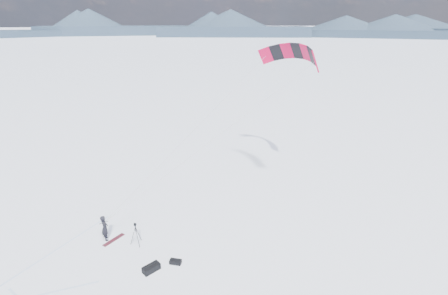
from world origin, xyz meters
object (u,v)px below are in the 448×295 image
snowkiter (107,239)px  tripod (136,231)px  gear_bag_a (151,268)px  gear_bag_b (175,262)px  snowboard (114,240)px

snowkiter → tripod: 2.32m
gear_bag_a → gear_bag_b: size_ratio=1.46×
snowboard → tripod: 1.87m
tripod → gear_bag_b: (1.45, -2.80, -0.82)m
snowboard → tripod: bearing=-68.8°
tripod → gear_bag_a: size_ratio=1.43×
snowboard → tripod: (1.20, -1.09, 0.94)m
tripod → gear_bag_a: 2.81m
snowboard → tripod: size_ratio=1.01×
snowboard → snowkiter: bearing=114.0°
snowkiter → gear_bag_a: size_ratio=1.65×
snowboard → gear_bag_b: (2.65, -3.89, 0.11)m
snowboard → gear_bag_b: 4.71m
snowkiter → tripod: tripod is taller
gear_bag_a → gear_bag_b: bearing=-18.8°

